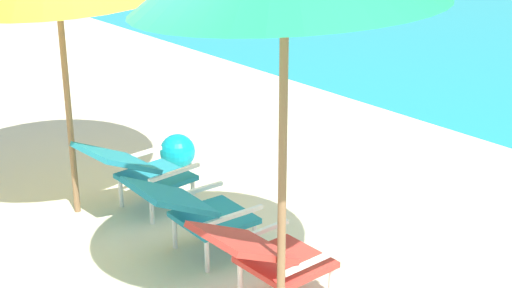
{
  "coord_description": "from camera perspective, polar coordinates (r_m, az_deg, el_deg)",
  "views": [
    {
      "loc": [
        4.11,
        -2.93,
        2.85
      ],
      "look_at": [
        0.0,
        0.64,
        0.75
      ],
      "focal_mm": 54.56,
      "sensor_mm": 36.0,
      "label": 1
    }
  ],
  "objects": [
    {
      "name": "lounge_chair_right",
      "position": [
        5.03,
        0.72,
        -8.05
      ],
      "size": [
        0.56,
        0.88,
        0.68
      ],
      "color": "red",
      "rests_on": "ground_plane"
    },
    {
      "name": "ground_plane",
      "position": [
        8.55,
        17.25,
        0.62
      ],
      "size": [
        40.0,
        40.0,
        0.0
      ],
      "primitive_type": "plane",
      "color": "beige"
    },
    {
      "name": "lounge_chair_center",
      "position": [
        5.63,
        -4.6,
        -4.74
      ],
      "size": [
        0.6,
        0.91,
        0.68
      ],
      "color": "teal",
      "rests_on": "ground_plane"
    },
    {
      "name": "lounge_chair_left",
      "position": [
        6.36,
        -8.67,
        -1.8
      ],
      "size": [
        0.57,
        0.89,
        0.68
      ],
      "color": "teal",
      "rests_on": "ground_plane"
    },
    {
      "name": "beach_ball",
      "position": [
        7.32,
        -5.78,
        -0.55
      ],
      "size": [
        0.33,
        0.33,
        0.33
      ],
      "primitive_type": "sphere",
      "color": "#0A93AD",
      "rests_on": "ground_plane"
    }
  ]
}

